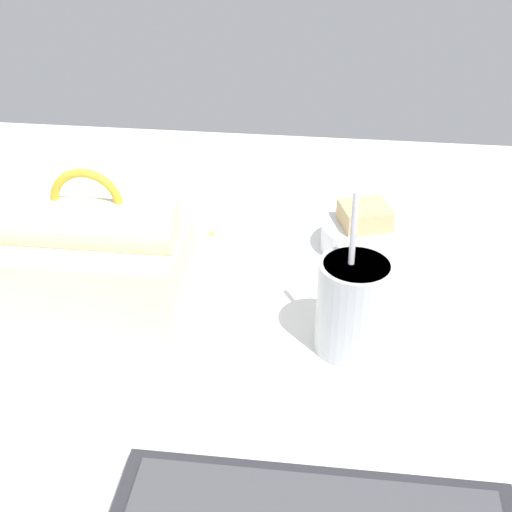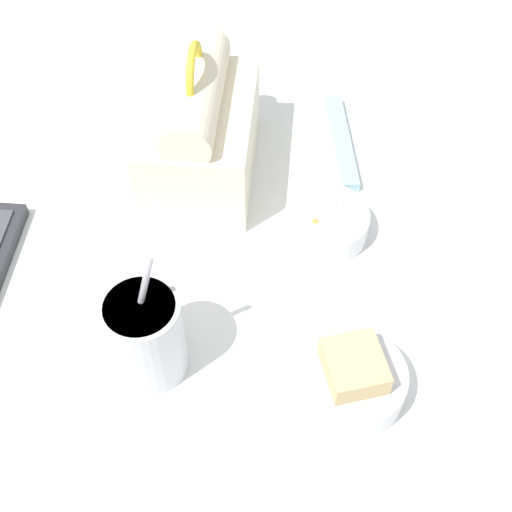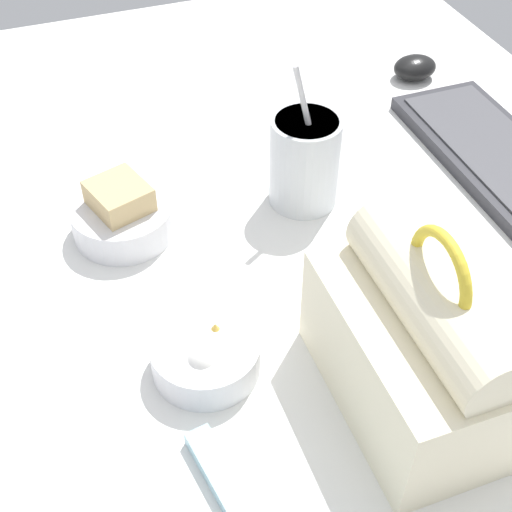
{
  "view_description": "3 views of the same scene",
  "coord_description": "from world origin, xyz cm",
  "px_view_note": "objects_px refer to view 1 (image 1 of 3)",
  "views": [
    {
      "loc": [
        -6.98,
        75.59,
        56.56
      ],
      "look_at": [
        2.39,
        -2.42,
        7.0
      ],
      "focal_mm": 50.0,
      "sensor_mm": 36.0,
      "label": 1
    },
    {
      "loc": [
        -49.14,
        -6.9,
        74.14
      ],
      "look_at": [
        2.39,
        -2.42,
        7.0
      ],
      "focal_mm": 50.0,
      "sensor_mm": 36.0,
      "label": 2
    },
    {
      "loc": [
        53.31,
        -21.05,
        59.87
      ],
      "look_at": [
        2.39,
        -2.42,
        7.0
      ],
      "focal_mm": 50.0,
      "sensor_mm": 36.0,
      "label": 3
    }
  ],
  "objects_px": {
    "lunch_bag": "(96,269)",
    "bento_bowl_snacks": "(205,239)",
    "bento_bowl_sandwich": "(363,233)",
    "soup_cup": "(353,305)",
    "chopstick_case": "(97,233)"
  },
  "relations": [
    {
      "from": "bento_bowl_sandwich",
      "to": "chopstick_case",
      "type": "height_order",
      "value": "bento_bowl_sandwich"
    },
    {
      "from": "lunch_bag",
      "to": "soup_cup",
      "type": "height_order",
      "value": "lunch_bag"
    },
    {
      "from": "lunch_bag",
      "to": "bento_bowl_snacks",
      "type": "distance_m",
      "value": 0.21
    },
    {
      "from": "soup_cup",
      "to": "lunch_bag",
      "type": "bearing_deg",
      "value": -3.25
    },
    {
      "from": "lunch_bag",
      "to": "bento_bowl_snacks",
      "type": "bearing_deg",
      "value": -119.44
    },
    {
      "from": "soup_cup",
      "to": "bento_bowl_sandwich",
      "type": "distance_m",
      "value": 0.23
    },
    {
      "from": "chopstick_case",
      "to": "soup_cup",
      "type": "bearing_deg",
      "value": 150.78
    },
    {
      "from": "bento_bowl_sandwich",
      "to": "bento_bowl_snacks",
      "type": "bearing_deg",
      "value": 8.33
    },
    {
      "from": "bento_bowl_sandwich",
      "to": "bento_bowl_snacks",
      "type": "xyz_separation_m",
      "value": [
        0.23,
        0.03,
        -0.01
      ]
    },
    {
      "from": "bento_bowl_snacks",
      "to": "chopstick_case",
      "type": "height_order",
      "value": "bento_bowl_snacks"
    },
    {
      "from": "bento_bowl_sandwich",
      "to": "soup_cup",
      "type": "bearing_deg",
      "value": 85.99
    },
    {
      "from": "soup_cup",
      "to": "bento_bowl_sandwich",
      "type": "relative_size",
      "value": 1.62
    },
    {
      "from": "soup_cup",
      "to": "bento_bowl_sandwich",
      "type": "height_order",
      "value": "soup_cup"
    },
    {
      "from": "lunch_bag",
      "to": "bento_bowl_sandwich",
      "type": "relative_size",
      "value": 1.78
    },
    {
      "from": "bento_bowl_sandwich",
      "to": "chopstick_case",
      "type": "relative_size",
      "value": 0.64
    }
  ]
}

